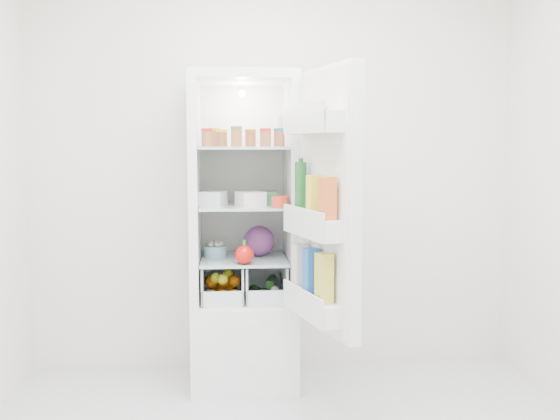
{
  "coord_description": "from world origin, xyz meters",
  "views": [
    {
      "loc": [
        -0.28,
        -2.4,
        1.38
      ],
      "look_at": [
        -0.01,
        0.95,
        1.05
      ],
      "focal_mm": 40.0,
      "sensor_mm": 36.0,
      "label": 1
    }
  ],
  "objects": [
    {
      "name": "squeeze_bottle",
      "position": [
        0.01,
        1.3,
        1.48
      ],
      "size": [
        0.07,
        0.07,
        0.18
      ],
      "primitive_type": "cylinder",
      "rotation": [
        0.0,
        0.0,
        -0.39
      ],
      "color": "silver",
      "rests_on": "shelf_top"
    },
    {
      "name": "red_cabbage",
      "position": [
        -0.11,
        1.22,
        0.84
      ],
      "size": [
        0.18,
        0.18,
        0.18
      ],
      "primitive_type": "sphere",
      "color": "#5A1F52",
      "rests_on": "shelf_low"
    },
    {
      "name": "crisper_right",
      "position": [
        -0.08,
        1.19,
        0.61
      ],
      "size": [
        0.23,
        0.46,
        0.22
      ],
      "primitive_type": null,
      "color": "silver",
      "rests_on": "refrigerator"
    },
    {
      "name": "veg_pile",
      "position": [
        -0.07,
        1.18,
        0.56
      ],
      "size": [
        0.16,
        0.3,
        0.1
      ],
      "color": "#224F1A",
      "rests_on": "refrigerator"
    },
    {
      "name": "citrus_pile",
      "position": [
        -0.32,
        1.17,
        0.58
      ],
      "size": [
        0.2,
        0.31,
        0.16
      ],
      "color": "orange",
      "rests_on": "refrigerator"
    },
    {
      "name": "tub_white",
      "position": [
        -0.37,
        1.11,
        1.1
      ],
      "size": [
        0.16,
        0.16,
        0.08
      ],
      "primitive_type": "cube",
      "rotation": [
        0.0,
        0.0,
        -0.34
      ],
      "color": "silver",
      "rests_on": "shelf_mid"
    },
    {
      "name": "crisper_left",
      "position": [
        -0.32,
        1.19,
        0.61
      ],
      "size": [
        0.23,
        0.46,
        0.22
      ],
      "primitive_type": null,
      "color": "silver",
      "rests_on": "refrigerator"
    },
    {
      "name": "tin_red",
      "position": [
        -0.01,
        0.97,
        1.09
      ],
      "size": [
        0.12,
        0.12,
        0.06
      ],
      "primitive_type": "cylinder",
      "rotation": [
        0.0,
        0.0,
        0.39
      ],
      "color": "red",
      "rests_on": "shelf_mid"
    },
    {
      "name": "tub_cream",
      "position": [
        -0.16,
        1.08,
        1.1
      ],
      "size": [
        0.18,
        0.18,
        0.08
      ],
      "primitive_type": "cube",
      "rotation": [
        0.0,
        0.0,
        0.38
      ],
      "color": "white",
      "rests_on": "shelf_mid"
    },
    {
      "name": "shelf_low",
      "position": [
        -0.2,
        1.19,
        0.74
      ],
      "size": [
        0.49,
        0.53,
        0.01
      ],
      "primitive_type": "cube",
      "color": "#A4BBC0",
      "rests_on": "refrigerator"
    },
    {
      "name": "condiment_jars",
      "position": [
        -0.22,
        1.1,
        1.43
      ],
      "size": [
        0.46,
        0.32,
        0.08
      ],
      "color": "#B21919",
      "rests_on": "shelf_top"
    },
    {
      "name": "mushroom_bowl",
      "position": [
        -0.36,
        1.23,
        0.78
      ],
      "size": [
        0.14,
        0.14,
        0.06
      ],
      "primitive_type": "cylinder",
      "rotation": [
        0.0,
        0.0,
        -0.01
      ],
      "color": "#90C9D7",
      "rests_on": "shelf_low"
    },
    {
      "name": "shelf_top",
      "position": [
        -0.2,
        1.19,
        1.38
      ],
      "size": [
        0.49,
        0.53,
        0.02
      ],
      "primitive_type": "cube",
      "color": "#A4BBC0",
      "rests_on": "refrigerator"
    },
    {
      "name": "room_walls",
      "position": [
        0.0,
        0.0,
        1.59
      ],
      "size": [
        3.02,
        3.02,
        2.61
      ],
      "color": "white",
      "rests_on": "ground"
    },
    {
      "name": "tub_green",
      "position": [
        -0.05,
        1.21,
        1.09
      ],
      "size": [
        0.09,
        0.13,
        0.07
      ],
      "primitive_type": "cube",
      "rotation": [
        0.0,
        0.0,
        -0.01
      ],
      "color": "#469A56",
      "rests_on": "shelf_mid"
    },
    {
      "name": "fridge_door",
      "position": [
        0.18,
        0.62,
        1.09
      ],
      "size": [
        0.31,
        0.59,
        1.3
      ],
      "rotation": [
        0.0,
        0.0,
        1.84
      ],
      "color": "silver",
      "rests_on": "refrigerator"
    },
    {
      "name": "bell_pepper",
      "position": [
        -0.2,
        0.97,
        0.8
      ],
      "size": [
        0.1,
        0.1,
        0.1
      ],
      "primitive_type": "sphere",
      "color": "red",
      "rests_on": "shelf_low"
    },
    {
      "name": "refrigerator",
      "position": [
        -0.2,
        1.25,
        0.67
      ],
      "size": [
        0.6,
        0.6,
        1.8
      ],
      "color": "silver",
      "rests_on": "ground"
    },
    {
      "name": "shelf_mid",
      "position": [
        -0.2,
        1.19,
        1.05
      ],
      "size": [
        0.49,
        0.53,
        0.02
      ],
      "primitive_type": "cube",
      "color": "#A4BBC0",
      "rests_on": "refrigerator"
    }
  ]
}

